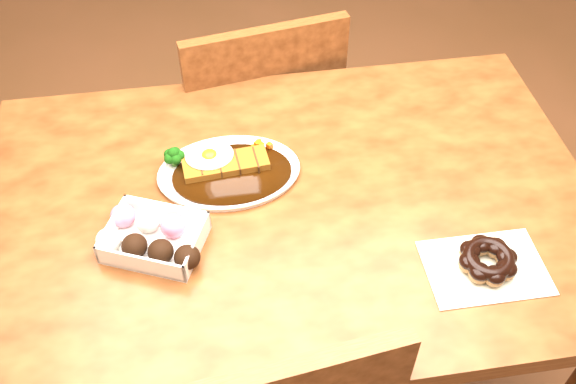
{
  "coord_description": "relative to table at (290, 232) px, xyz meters",
  "views": [
    {
      "loc": [
        -0.13,
        -0.82,
        1.68
      ],
      "look_at": [
        -0.01,
        -0.03,
        0.81
      ],
      "focal_mm": 40.0,
      "sensor_mm": 36.0,
      "label": 1
    }
  ],
  "objects": [
    {
      "name": "ground",
      "position": [
        0.0,
        0.0,
        -0.65
      ],
      "size": [
        6.0,
        6.0,
        0.0
      ],
      "primitive_type": "plane",
      "color": "brown",
      "rests_on": "ground"
    },
    {
      "name": "table",
      "position": [
        0.0,
        0.0,
        0.0
      ],
      "size": [
        1.2,
        0.8,
        0.75
      ],
      "color": "#44200D",
      "rests_on": "ground"
    },
    {
      "name": "chair_far",
      "position": [
        -0.01,
        0.54,
        -0.17
      ],
      "size": [
        0.48,
        0.48,
        0.87
      ],
      "rotation": [
        0.0,
        0.0,
        3.31
      ],
      "color": "#44200D",
      "rests_on": "ground"
    },
    {
      "name": "katsu_curry_plate",
      "position": [
        -0.12,
        0.09,
        0.11
      ],
      "size": [
        0.28,
        0.21,
        0.06
      ],
      "rotation": [
        0.0,
        0.0,
        0.02
      ],
      "color": "white",
      "rests_on": "table"
    },
    {
      "name": "donut_box",
      "position": [
        -0.26,
        -0.07,
        0.12
      ],
      "size": [
        0.21,
        0.19,
        0.05
      ],
      "rotation": [
        0.0,
        0.0,
        -0.41
      ],
      "color": "white",
      "rests_on": "table"
    },
    {
      "name": "pon_de_ring",
      "position": [
        0.32,
        -0.21,
        0.12
      ],
      "size": [
        0.21,
        0.15,
        0.04
      ],
      "rotation": [
        0.0,
        0.0,
        -0.0
      ],
      "color": "silver",
      "rests_on": "table"
    }
  ]
}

